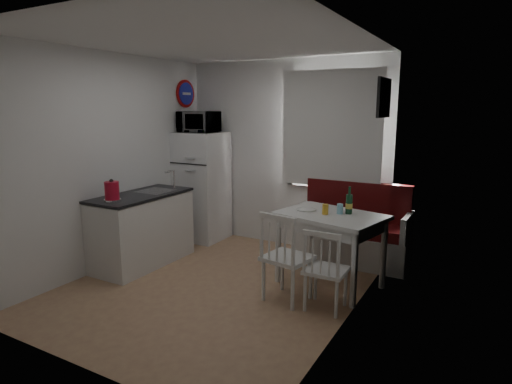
{
  "coord_description": "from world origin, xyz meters",
  "views": [
    {
      "loc": [
        2.56,
        -3.67,
        1.94
      ],
      "look_at": [
        0.24,
        0.5,
        1.0
      ],
      "focal_mm": 30.0,
      "sensor_mm": 36.0,
      "label": 1
    }
  ],
  "objects_px": {
    "wine_bottle": "(349,200)",
    "microwave": "(198,122)",
    "chair_right": "(323,262)",
    "chair_left": "(284,248)",
    "kettle": "(112,191)",
    "fridge": "(202,186)",
    "bench": "(352,236)",
    "kitchen_counter": "(143,229)",
    "dining_table": "(331,222)"
  },
  "relations": [
    {
      "from": "fridge",
      "to": "kettle",
      "type": "bearing_deg",
      "value": -89.01
    },
    {
      "from": "kitchen_counter",
      "to": "chair_left",
      "type": "xyz_separation_m",
      "value": [
        2.04,
        -0.17,
        0.12
      ]
    },
    {
      "from": "bench",
      "to": "wine_bottle",
      "type": "bearing_deg",
      "value": -77.65
    },
    {
      "from": "dining_table",
      "to": "chair_right",
      "type": "bearing_deg",
      "value": -62.84
    },
    {
      "from": "microwave",
      "to": "bench",
      "type": "bearing_deg",
      "value": 4.12
    },
    {
      "from": "kettle",
      "to": "wine_bottle",
      "type": "bearing_deg",
      "value": 24.48
    },
    {
      "from": "kettle",
      "to": "bench",
      "type": "bearing_deg",
      "value": 39.68
    },
    {
      "from": "bench",
      "to": "wine_bottle",
      "type": "relative_size",
      "value": 4.75
    },
    {
      "from": "dining_table",
      "to": "microwave",
      "type": "xyz_separation_m",
      "value": [
        -2.27,
        0.7,
        1.02
      ]
    },
    {
      "from": "kettle",
      "to": "kitchen_counter",
      "type": "bearing_deg",
      "value": 95.7
    },
    {
      "from": "chair_left",
      "to": "kettle",
      "type": "relative_size",
      "value": 1.98
    },
    {
      "from": "wine_bottle",
      "to": "bench",
      "type": "bearing_deg",
      "value": 102.35
    },
    {
      "from": "bench",
      "to": "chair_left",
      "type": "distance_m",
      "value": 1.57
    },
    {
      "from": "chair_left",
      "to": "kettle",
      "type": "xyz_separation_m",
      "value": [
        -1.99,
        -0.33,
        0.45
      ]
    },
    {
      "from": "microwave",
      "to": "wine_bottle",
      "type": "relative_size",
      "value": 1.83
    },
    {
      "from": "chair_right",
      "to": "kitchen_counter",
      "type": "bearing_deg",
      "value": 175.11
    },
    {
      "from": "chair_left",
      "to": "fridge",
      "type": "height_order",
      "value": "fridge"
    },
    {
      "from": "bench",
      "to": "fridge",
      "type": "distance_m",
      "value": 2.31
    },
    {
      "from": "chair_left",
      "to": "chair_right",
      "type": "distance_m",
      "value": 0.42
    },
    {
      "from": "wine_bottle",
      "to": "microwave",
      "type": "bearing_deg",
      "value": 166.19
    },
    {
      "from": "chair_left",
      "to": "fridge",
      "type": "relative_size",
      "value": 0.31
    },
    {
      "from": "fridge",
      "to": "kettle",
      "type": "xyz_separation_m",
      "value": [
        0.03,
        -1.74,
        0.23
      ]
    },
    {
      "from": "bench",
      "to": "dining_table",
      "type": "height_order",
      "value": "bench"
    },
    {
      "from": "chair_right",
      "to": "fridge",
      "type": "distance_m",
      "value": 2.82
    },
    {
      "from": "chair_right",
      "to": "dining_table",
      "type": "bearing_deg",
      "value": 102.79
    },
    {
      "from": "kitchen_counter",
      "to": "microwave",
      "type": "xyz_separation_m",
      "value": [
        0.02,
        1.19,
        1.29
      ]
    },
    {
      "from": "kettle",
      "to": "chair_left",
      "type": "bearing_deg",
      "value": 9.34
    },
    {
      "from": "kitchen_counter",
      "to": "chair_left",
      "type": "height_order",
      "value": "kitchen_counter"
    },
    {
      "from": "kitchen_counter",
      "to": "chair_left",
      "type": "distance_m",
      "value": 2.05
    },
    {
      "from": "kitchen_counter",
      "to": "chair_left",
      "type": "bearing_deg",
      "value": -4.75
    },
    {
      "from": "dining_table",
      "to": "chair_left",
      "type": "distance_m",
      "value": 0.73
    },
    {
      "from": "chair_left",
      "to": "microwave",
      "type": "xyz_separation_m",
      "value": [
        -2.02,
        1.36,
        1.17
      ]
    },
    {
      "from": "kitchen_counter",
      "to": "bench",
      "type": "relative_size",
      "value": 0.93
    },
    {
      "from": "kitchen_counter",
      "to": "fridge",
      "type": "relative_size",
      "value": 0.83
    },
    {
      "from": "chair_right",
      "to": "microwave",
      "type": "bearing_deg",
      "value": 149.71
    },
    {
      "from": "chair_right",
      "to": "microwave",
      "type": "xyz_separation_m",
      "value": [
        -2.43,
        1.35,
        1.24
      ]
    },
    {
      "from": "chair_right",
      "to": "microwave",
      "type": "distance_m",
      "value": 3.04
    },
    {
      "from": "chair_left",
      "to": "chair_right",
      "type": "xyz_separation_m",
      "value": [
        0.41,
        0.01,
        -0.07
      ]
    },
    {
      "from": "fridge",
      "to": "wine_bottle",
      "type": "xyz_separation_m",
      "value": [
        2.43,
        -0.65,
        0.17
      ]
    },
    {
      "from": "bench",
      "to": "dining_table",
      "type": "relative_size",
      "value": 1.15
    },
    {
      "from": "fridge",
      "to": "kettle",
      "type": "distance_m",
      "value": 1.76
    },
    {
      "from": "kettle",
      "to": "microwave",
      "type": "bearing_deg",
      "value": 91.02
    },
    {
      "from": "fridge",
      "to": "kettle",
      "type": "height_order",
      "value": "fridge"
    },
    {
      "from": "dining_table",
      "to": "chair_left",
      "type": "height_order",
      "value": "chair_left"
    },
    {
      "from": "microwave",
      "to": "kettle",
      "type": "xyz_separation_m",
      "value": [
        0.03,
        -1.69,
        -0.72
      ]
    },
    {
      "from": "chair_left",
      "to": "kettle",
      "type": "bearing_deg",
      "value": -161.4
    },
    {
      "from": "wine_bottle",
      "to": "fridge",
      "type": "bearing_deg",
      "value": 165.08
    },
    {
      "from": "kettle",
      "to": "fridge",
      "type": "bearing_deg",
      "value": 90.99
    },
    {
      "from": "chair_left",
      "to": "wine_bottle",
      "type": "bearing_deg",
      "value": 70.93
    },
    {
      "from": "bench",
      "to": "kettle",
      "type": "height_order",
      "value": "kettle"
    }
  ]
}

